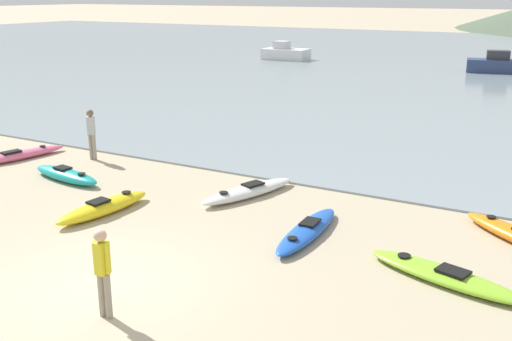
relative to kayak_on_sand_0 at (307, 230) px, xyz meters
name	(u,v)px	position (x,y,z in m)	size (l,w,h in m)	color
ground_plane	(99,284)	(-2.45, -4.04, -0.13)	(400.00, 400.00, 0.00)	tan
bay_water	(482,62)	(-2.45, 38.23, -0.10)	(160.00, 70.00, 0.06)	gray
kayak_on_sand_0	(307,230)	(0.00, 0.00, 0.00)	(0.75, 3.08, 0.30)	blue
kayak_on_sand_1	(66,175)	(-7.83, 0.34, 0.04)	(2.78, 1.02, 0.39)	teal
kayak_on_sand_2	(444,275)	(3.19, -0.76, 0.00)	(3.26, 1.54, 0.29)	#8CCC2D
kayak_on_sand_3	(17,156)	(-10.92, 1.17, 0.01)	(1.31, 3.43, 0.33)	#E5668C
kayak_on_sand_5	(103,207)	(-4.98, -1.18, 0.04)	(0.98, 2.85, 0.39)	yellow
kayak_on_sand_6	(249,191)	(-2.50, 1.71, 0.02)	(1.62, 3.17, 0.34)	white
person_near_foreground	(103,267)	(-1.51, -4.85, 0.78)	(0.32, 0.22, 1.58)	gray
person_near_waterline	(91,131)	(-8.78, 2.43, 0.82)	(0.33, 0.28, 1.65)	gray
moored_boat_1	(285,53)	(-16.54, 32.10, 0.44)	(3.65, 2.18, 1.44)	white
moored_boat_3	(504,65)	(-0.09, 31.84, 0.44)	(5.05, 2.50, 1.47)	navy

